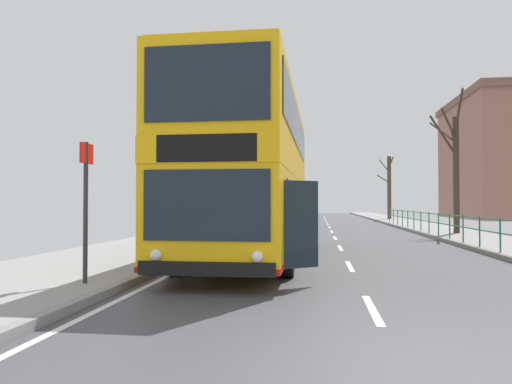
% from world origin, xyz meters
% --- Properties ---
extents(ground, '(15.80, 140.00, 0.20)m').
position_xyz_m(ground, '(-0.72, -0.00, 0.04)').
color(ground, '#46464B').
extents(double_decker_bus_main, '(3.19, 11.62, 4.53)m').
position_xyz_m(double_decker_bus_main, '(-2.59, 8.99, 2.37)').
color(double_decker_bus_main, '#F4B20F').
rests_on(double_decker_bus_main, ground).
extents(pedestrian_railing_far_kerb, '(0.05, 30.04, 0.99)m').
position_xyz_m(pedestrian_railing_far_kerb, '(4.45, 16.17, 0.80)').
color(pedestrian_railing_far_kerb, '#236B4C').
rests_on(pedestrian_railing_far_kerb, ground).
extents(bus_stop_sign_near, '(0.08, 0.44, 2.50)m').
position_xyz_m(bus_stop_sign_near, '(-4.86, 3.43, 1.69)').
color(bus_stop_sign_near, '#2D2D33').
rests_on(bus_stop_sign_near, ground).
extents(bare_tree_far_00, '(1.66, 1.58, 5.64)m').
position_xyz_m(bare_tree_far_00, '(5.63, 39.27, 3.07)').
color(bare_tree_far_00, '#4C3D2D').
rests_on(bare_tree_far_00, ground).
extents(bare_tree_far_01, '(1.57, 1.53, 6.65)m').
position_xyz_m(bare_tree_far_01, '(5.72, 19.05, 3.30)').
color(bare_tree_far_01, '#423328').
rests_on(bare_tree_far_01, ground).
extents(background_building_01, '(9.47, 15.80, 12.31)m').
position_xyz_m(background_building_01, '(17.94, 46.15, 6.18)').
color(background_building_01, '#936656').
rests_on(background_building_01, ground).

